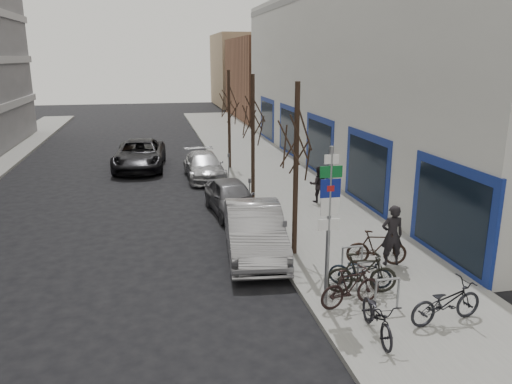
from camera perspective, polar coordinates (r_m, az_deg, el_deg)
name	(u,v)px	position (r m, az deg, el deg)	size (l,w,h in m)	color
ground	(231,321)	(12.52, -2.84, -14.46)	(120.00, 120.00, 0.00)	black
sidewalk_east	(294,197)	(22.50, 4.40, -0.61)	(5.00, 70.00, 0.15)	slate
commercial_building	(472,78)	(32.64, 23.45, 11.91)	(20.00, 32.00, 10.00)	#B7B7B2
brick_building_far	(293,79)	(52.87, 4.24, 12.80)	(12.00, 14.00, 8.00)	brown
tan_building_far	(265,70)	(67.50, 1.04, 13.78)	(13.00, 12.00, 9.00)	#937A5B
highway_sign_pole	(329,218)	(12.08, 8.34, -2.97)	(0.55, 0.10, 4.20)	gray
bike_rack	(368,272)	(13.76, 12.71, -8.90)	(0.66, 2.26, 0.83)	gray
tree_near	(297,129)	(15.02, 4.68, 7.17)	(1.80, 1.80, 5.50)	black
tree_mid	(253,108)	(21.29, -0.36, 9.58)	(1.80, 1.80, 5.50)	black
tree_far	(229,96)	(27.66, -3.13, 10.86)	(1.80, 1.80, 5.50)	black
meter_front	(285,237)	(15.22, 3.33, -5.11)	(0.10, 0.08, 1.27)	gray
meter_mid	(250,191)	(20.32, -0.74, 0.17)	(0.10, 0.08, 1.27)	gray
meter_back	(229,163)	(25.59, -3.15, 3.29)	(0.10, 0.08, 1.27)	gray
bike_near_left	(378,313)	(11.67, 13.75, -13.33)	(0.55, 1.82, 1.11)	black
bike_near_right	(351,287)	(12.82, 10.79, -10.58)	(0.51, 1.72, 1.05)	black
bike_mid_curb	(360,268)	(13.92, 11.84, -8.53)	(0.51, 1.69, 1.03)	black
bike_mid_inner	(362,273)	(13.52, 11.99, -9.01)	(0.56, 1.89, 1.15)	black
bike_far_curb	(446,299)	(12.67, 20.94, -11.32)	(0.59, 1.96, 1.19)	black
bike_far_inner	(377,247)	(15.38, 13.63, -6.16)	(0.54, 1.82, 1.10)	black
parked_car_front	(254,231)	(15.97, -0.20, -4.44)	(1.74, 4.98, 1.64)	#9B9BA0
parked_car_mid	(232,197)	(20.22, -2.80, -0.57)	(1.65, 4.10, 1.40)	#55545A
parked_car_back	(204,166)	(26.24, -5.94, 2.98)	(1.88, 4.62, 1.34)	#A2A3A7
lane_car	(140,155)	(29.15, -13.16, 4.18)	(2.70, 5.86, 1.63)	black
pedestrian_near	(392,235)	(15.36, 15.29, -4.79)	(0.68, 0.44, 1.86)	black
pedestrian_far	(318,184)	(21.45, 7.11, 0.91)	(0.58, 0.39, 1.57)	black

